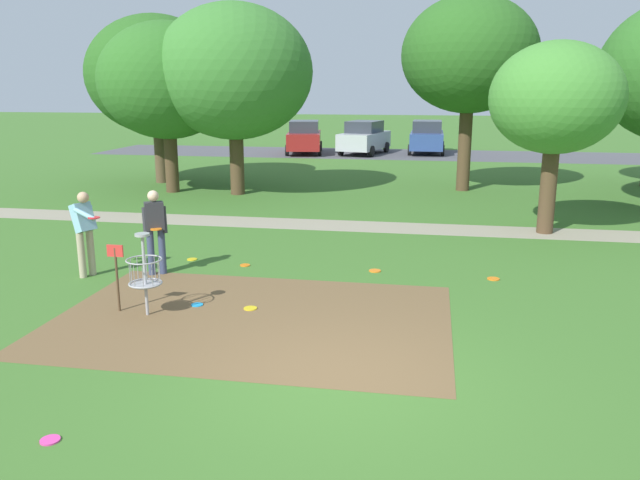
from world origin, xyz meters
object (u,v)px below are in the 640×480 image
at_px(frisbee_far_right, 197,305).
at_px(tree_far_center, 556,99).
at_px(disc_golf_basket, 142,271).
at_px(frisbee_scattered_b, 250,308).
at_px(frisbee_far_left, 245,265).
at_px(tree_near_right, 156,75).
at_px(player_foreground_watching, 155,227).
at_px(frisbee_scattered_a, 50,440).
at_px(parked_car_leftmost, 304,137).
at_px(frisbee_by_tee, 192,259).
at_px(tree_near_left, 234,72).
at_px(parked_car_center_right, 427,137).
at_px(tree_mid_right, 167,81).
at_px(player_throwing, 84,228).
at_px(frisbee_near_basket, 375,271).
at_px(frisbee_mid_grass, 493,279).
at_px(parked_car_center_left, 364,138).
at_px(tree_mid_left, 470,55).

distance_m(frisbee_far_right, tree_far_center, 10.31).
height_order(disc_golf_basket, frisbee_scattered_b, disc_golf_basket).
relative_size(frisbee_far_left, tree_near_right, 0.03).
bearing_deg(player_foreground_watching, frisbee_scattered_a, -76.26).
bearing_deg(parked_car_leftmost, frisbee_scattered_a, -83.71).
distance_m(frisbee_by_tee, frisbee_far_right, 3.04).
distance_m(frisbee_by_tee, frisbee_scattered_a, 7.26).
height_order(tree_near_left, parked_car_leftmost, tree_near_left).
height_order(frisbee_scattered_a, parked_car_center_right, parked_car_center_right).
bearing_deg(frisbee_by_tee, tree_near_left, 100.77).
distance_m(frisbee_far_right, tree_mid_right, 13.16).
xyz_separation_m(player_throwing, parked_car_leftmost, (-0.52, 24.23, -0.06)).
bearing_deg(frisbee_far_right, parked_car_center_right, 82.44).
bearing_deg(parked_car_leftmost, frisbee_near_basket, -75.00).
bearing_deg(tree_mid_right, player_foreground_watching, -68.74).
xyz_separation_m(frisbee_mid_grass, frisbee_scattered_b, (-4.23, -2.48, 0.00)).
relative_size(tree_far_center, parked_car_leftmost, 1.08).
xyz_separation_m(player_throwing, tree_near_left, (-0.05, 10.10, 3.18)).
relative_size(frisbee_far_right, tree_far_center, 0.04).
height_order(player_foreground_watching, tree_near_left, tree_near_left).
height_order(tree_near_left, parked_car_center_left, tree_near_left).
relative_size(player_throwing, frisbee_far_left, 8.10).
xyz_separation_m(frisbee_near_basket, frisbee_scattered_b, (-1.89, -2.64, 0.00)).
bearing_deg(frisbee_scattered_b, frisbee_near_basket, 54.42).
bearing_deg(frisbee_far_right, tree_mid_left, 69.68).
bearing_deg(tree_far_center, frisbee_by_tee, -152.89).
relative_size(player_foreground_watching, parked_car_center_right, 0.41).
xyz_separation_m(frisbee_mid_grass, frisbee_far_right, (-5.19, -2.47, 0.00)).
height_order(tree_mid_left, parked_car_leftmost, tree_mid_left).
bearing_deg(disc_golf_basket, parked_car_center_left, 88.27).
xyz_separation_m(frisbee_by_tee, tree_near_right, (-5.43, 10.76, 4.11)).
xyz_separation_m(player_foreground_watching, tree_near_left, (-1.35, 9.72, 3.20)).
height_order(frisbee_by_tee, frisbee_scattered_a, same).
height_order(tree_mid_right, parked_car_center_left, tree_mid_right).
xyz_separation_m(frisbee_far_right, tree_near_left, (-2.81, 11.37, 4.16)).
height_order(tree_near_right, tree_far_center, tree_near_right).
bearing_deg(frisbee_mid_grass, frisbee_far_left, 179.08).
distance_m(frisbee_near_basket, tree_near_left, 11.22).
bearing_deg(parked_car_center_left, parked_car_leftmost, -174.62).
bearing_deg(player_throwing, player_foreground_watching, 16.14).
xyz_separation_m(disc_golf_basket, frisbee_far_right, (0.70, 0.58, -0.74)).
bearing_deg(tree_mid_right, frisbee_scattered_a, -71.53).
bearing_deg(frisbee_scattered_b, frisbee_far_right, 179.09).
bearing_deg(parked_car_leftmost, player_throwing, -88.78).
bearing_deg(player_foreground_watching, disc_golf_basket, -71.13).
relative_size(tree_mid_left, tree_far_center, 1.42).
height_order(player_throwing, tree_far_center, tree_far_center).
height_order(tree_near_left, tree_near_right, tree_near_left).
relative_size(frisbee_scattered_a, tree_near_right, 0.03).
bearing_deg(tree_far_center, parked_car_center_left, 109.69).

